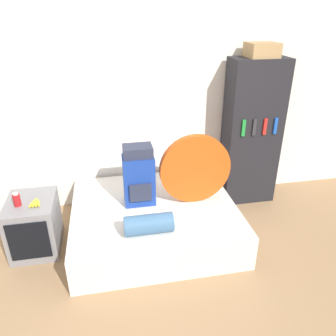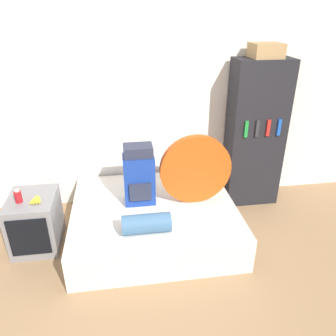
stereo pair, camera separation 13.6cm
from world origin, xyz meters
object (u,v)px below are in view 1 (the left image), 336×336
object	(u,v)px
tent_bag	(195,169)
canister	(17,200)
sleeping_roll	(149,224)
television	(34,225)
bookshelf	(252,134)
backpack	(139,176)
cardboard_box	(262,50)

from	to	relation	value
tent_bag	canister	world-z (taller)	tent_bag
sleeping_roll	television	size ratio (longest dim) A/B	0.80
sleeping_roll	canister	distance (m)	1.35
tent_bag	bookshelf	size ratio (longest dim) A/B	0.42
television	bookshelf	xyz separation A→B (m)	(2.67, 0.58, 0.64)
backpack	cardboard_box	world-z (taller)	cardboard_box
television	bookshelf	bearing A→B (deg)	12.36
cardboard_box	tent_bag	bearing A→B (deg)	-147.69
bookshelf	television	bearing A→B (deg)	-167.64
backpack	sleeping_roll	xyz separation A→B (m)	(0.02, -0.58, -0.23)
backpack	bookshelf	distance (m)	1.61
backpack	cardboard_box	xyz separation A→B (m)	(1.52, 0.49, 1.23)
television	cardboard_box	world-z (taller)	cardboard_box
sleeping_roll	cardboard_box	world-z (taller)	cardboard_box
tent_bag	sleeping_roll	distance (m)	0.83
canister	cardboard_box	size ratio (longest dim) A/B	0.42
television	canister	bearing A→B (deg)	-148.88
sleeping_roll	canister	bearing A→B (deg)	161.44
tent_bag	cardboard_box	distance (m)	1.58
backpack	tent_bag	world-z (taller)	tent_bag
backpack	bookshelf	xyz separation A→B (m)	(1.51, 0.49, 0.21)
cardboard_box	television	bearing A→B (deg)	-167.58
television	cardboard_box	distance (m)	3.20
canister	cardboard_box	bearing A→B (deg)	13.14
backpack	television	bearing A→B (deg)	-175.32
sleeping_roll	bookshelf	size ratio (longest dim) A/B	0.26
canister	backpack	bearing A→B (deg)	6.95
tent_bag	backpack	bearing A→B (deg)	172.88
tent_bag	sleeping_roll	xyz separation A→B (m)	(-0.59, -0.50, -0.30)
canister	bookshelf	xyz separation A→B (m)	(2.76, 0.64, 0.27)
tent_bag	bookshelf	xyz separation A→B (m)	(0.90, 0.57, 0.14)
tent_bag	television	xyz separation A→B (m)	(-1.77, -0.02, -0.49)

